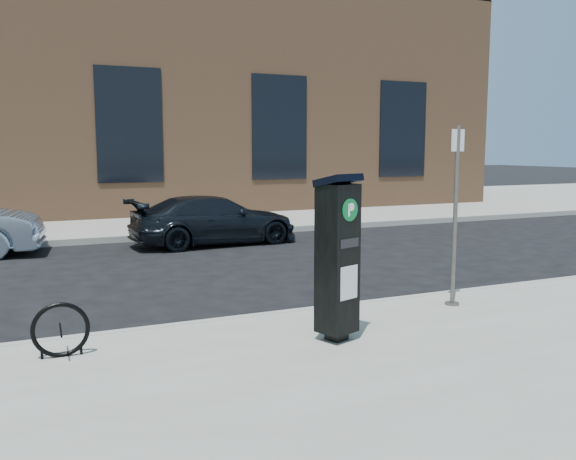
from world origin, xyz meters
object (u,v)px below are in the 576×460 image
sign_pole (455,217)px  parking_kiosk (337,256)px  car_dark (214,220)px  bike_rack (61,330)px

sign_pole → parking_kiosk: bearing=-167.8°
car_dark → bike_rack: bearing=148.6°
bike_rack → car_dark: 8.48m
parking_kiosk → bike_rack: (-2.87, 0.66, -0.68)m
bike_rack → car_dark: size_ratio=0.14×
parking_kiosk → car_dark: (1.12, 8.15, -0.52)m
parking_kiosk → sign_pole: 2.33m
parking_kiosk → sign_pole: sign_pole is taller
parking_kiosk → bike_rack: bearing=147.6°
bike_rack → car_dark: bearing=63.7°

